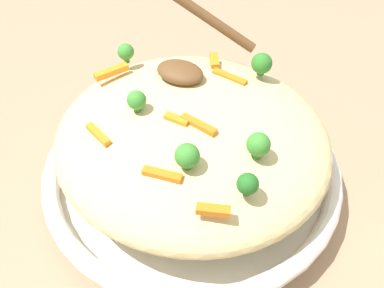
{
  "coord_description": "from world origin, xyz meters",
  "views": [
    {
      "loc": [
        -0.16,
        0.31,
        0.43
      ],
      "look_at": [
        0.0,
        0.0,
        0.07
      ],
      "focal_mm": 41.39,
      "sensor_mm": 36.0,
      "label": 1
    }
  ],
  "objects": [
    {
      "name": "carrot_piece_4",
      "position": [
        -0.02,
        0.02,
        0.12
      ],
      "size": [
        0.04,
        0.01,
        0.01
      ],
      "primitive_type": "cube",
      "rotation": [
        0.0,
        0.0,
        6.12
      ],
      "color": "orange",
      "rests_on": "pasta_mound"
    },
    {
      "name": "serving_spoon",
      "position": [
        0.05,
        -0.07,
        0.14
      ],
      "size": [
        0.15,
        0.11,
        0.09
      ],
      "color": "brown",
      "rests_on": "pasta_mound"
    },
    {
      "name": "ground_plane",
      "position": [
        0.0,
        0.0,
        0.0
      ],
      "size": [
        2.4,
        2.4,
        0.0
      ],
      "primitive_type": "plane",
      "color": "#9E7F60"
    },
    {
      "name": "carrot_piece_0",
      "position": [
        -0.01,
        0.08,
        0.11
      ],
      "size": [
        0.04,
        0.01,
        0.01
      ],
      "primitive_type": "cube",
      "rotation": [
        0.0,
        0.0,
        3.31
      ],
      "color": "orange",
      "rests_on": "pasta_mound"
    },
    {
      "name": "carrot_piece_7",
      "position": [
        0.01,
        0.02,
        0.12
      ],
      "size": [
        0.03,
        0.01,
        0.01
      ],
      "primitive_type": "cube",
      "rotation": [
        0.0,
        0.0,
        3.11
      ],
      "color": "orange",
      "rests_on": "pasta_mound"
    },
    {
      "name": "broccoli_floret_3",
      "position": [
        -0.04,
        -0.1,
        0.13
      ],
      "size": [
        0.02,
        0.02,
        0.03
      ],
      "color": "#296820",
      "rests_on": "pasta_mound"
    },
    {
      "name": "broccoli_floret_2",
      "position": [
        0.12,
        -0.05,
        0.13
      ],
      "size": [
        0.02,
        0.02,
        0.02
      ],
      "color": "#377928",
      "rests_on": "pasta_mound"
    },
    {
      "name": "carrot_piece_5",
      "position": [
        0.12,
        -0.02,
        0.12
      ],
      "size": [
        0.03,
        0.04,
        0.01
      ],
      "primitive_type": "cube",
      "rotation": [
        0.0,
        0.0,
        1.07
      ],
      "color": "orange",
      "rests_on": "pasta_mound"
    },
    {
      "name": "carrot_piece_2",
      "position": [
        -0.01,
        -0.08,
        0.11
      ],
      "size": [
        0.04,
        0.01,
        0.01
      ],
      "primitive_type": "cube",
      "rotation": [
        0.0,
        0.0,
        3.02
      ],
      "color": "orange",
      "rests_on": "pasta_mound"
    },
    {
      "name": "broccoli_floret_5",
      "position": [
        -0.03,
        0.07,
        0.13
      ],
      "size": [
        0.02,
        0.02,
        0.03
      ],
      "color": "#377928",
      "rests_on": "pasta_mound"
    },
    {
      "name": "carrot_piece_3",
      "position": [
        0.02,
        -0.1,
        0.11
      ],
      "size": [
        0.02,
        0.03,
        0.01
      ],
      "primitive_type": "cube",
      "rotation": [
        0.0,
        0.0,
        2.11
      ],
      "color": "orange",
      "rests_on": "pasta_mound"
    },
    {
      "name": "serving_bowl",
      "position": [
        0.0,
        0.0,
        0.02
      ],
      "size": [
        0.35,
        0.35,
        0.04
      ],
      "color": "white",
      "rests_on": "ground_plane"
    },
    {
      "name": "broccoli_floret_0",
      "position": [
        -0.09,
        0.07,
        0.12
      ],
      "size": [
        0.02,
        0.02,
        0.02
      ],
      "color": "#205B1C",
      "rests_on": "pasta_mound"
    },
    {
      "name": "carrot_piece_1",
      "position": [
        0.07,
        0.07,
        0.11
      ],
      "size": [
        0.04,
        0.02,
        0.01
      ],
      "primitive_type": "cube",
      "rotation": [
        0.0,
        0.0,
        2.76
      ],
      "color": "orange",
      "rests_on": "pasta_mound"
    },
    {
      "name": "carrot_piece_6",
      "position": [
        -0.07,
        0.1,
        0.11
      ],
      "size": [
        0.03,
        0.02,
        0.01
      ],
      "primitive_type": "cube",
      "rotation": [
        0.0,
        0.0,
        0.34
      ],
      "color": "orange",
      "rests_on": "pasta_mound"
    },
    {
      "name": "pasta_mound",
      "position": [
        0.0,
        0.0,
        0.08
      ],
      "size": [
        0.31,
        0.29,
        0.08
      ],
      "primitive_type": "ellipsoid",
      "color": "#DBC689",
      "rests_on": "serving_bowl"
    },
    {
      "name": "broccoli_floret_4",
      "position": [
        0.05,
        0.02,
        0.13
      ],
      "size": [
        0.02,
        0.02,
        0.03
      ],
      "color": "#377928",
      "rests_on": "pasta_mound"
    },
    {
      "name": "broccoli_floret_1",
      "position": [
        -0.08,
        0.02,
        0.13
      ],
      "size": [
        0.02,
        0.02,
        0.03
      ],
      "color": "#377928",
      "rests_on": "pasta_mound"
    }
  ]
}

